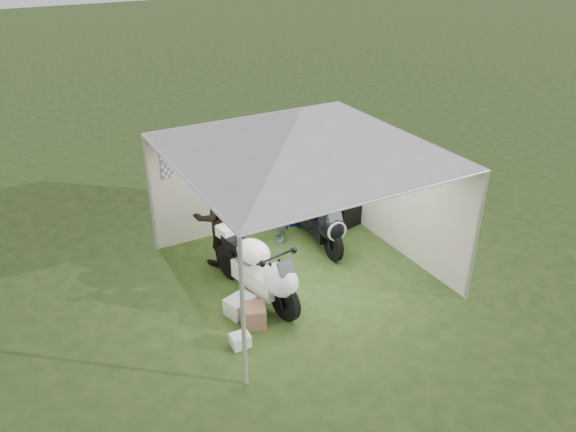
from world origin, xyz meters
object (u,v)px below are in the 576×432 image
motorcycle_white (260,269)px  crate_2 (240,340)px  motorcycle_black (318,217)px  crate_0 (240,306)px  canopy_tent (301,134)px  person_blue_jacket (280,203)px  equipment_box (345,212)px  paddock_stand (297,215)px  crate_1 (253,315)px  person_dark_jacket (219,217)px

motorcycle_white → crate_2: (-0.77, -0.89, -0.49)m
motorcycle_black → motorcycle_white: bearing=-143.3°
crate_0 → canopy_tent: bearing=22.4°
motorcycle_white → person_blue_jacket: size_ratio=1.34×
canopy_tent → person_blue_jacket: (0.24, 1.17, -1.77)m
person_blue_jacket → crate_0: bearing=-24.9°
equipment_box → paddock_stand: bearing=146.9°
crate_0 → crate_1: 0.36m
crate_2 → paddock_stand: bearing=48.1°
crate_2 → canopy_tent: bearing=36.7°
equipment_box → crate_2: 4.20m
motorcycle_white → equipment_box: (2.68, 1.51, -0.32)m
person_blue_jacket → crate_1: (-1.60, -2.12, -0.63)m
canopy_tent → crate_1: (-1.36, -0.95, -2.41)m
equipment_box → crate_2: size_ratio=1.95×
motorcycle_white → person_dark_jacket: 1.45m
motorcycle_white → crate_0: bearing=-169.7°
canopy_tent → person_dark_jacket: size_ratio=3.06×
crate_1 → person_dark_jacket: bearing=82.0°
person_blue_jacket → crate_0: size_ratio=3.69×
motorcycle_white → equipment_box: bearing=18.9°
crate_1 → motorcycle_white: bearing=54.0°
motorcycle_black → equipment_box: 1.04m
canopy_tent → motorcycle_black: (0.80, 0.68, -2.00)m
motorcycle_black → person_dark_jacket: bearing=175.6°
canopy_tent → crate_1: 2.92m
crate_1 → person_blue_jacket: bearing=52.9°
canopy_tent → crate_0: (-1.43, -0.59, -2.43)m
canopy_tent → crate_2: 3.30m
paddock_stand → person_dark_jacket: size_ratio=0.23×
canopy_tent → motorcycle_black: size_ratio=2.71×
motorcycle_white → crate_1: bearing=-136.5°
motorcycle_black → person_blue_jacket: size_ratio=1.30×
motorcycle_white → canopy_tent: bearing=12.7°
paddock_stand → equipment_box: size_ratio=0.81×
crate_0 → motorcycle_white: bearing=20.8°
motorcycle_black → person_blue_jacket: (-0.56, 0.49, 0.23)m
equipment_box → crate_1: (-3.06, -2.04, -0.10)m
equipment_box → crate_0: bearing=-151.8°
motorcycle_black → person_blue_jacket: 0.78m
canopy_tent → person_dark_jacket: 2.21m
motorcycle_black → crate_0: motorcycle_black is taller
person_dark_jacket → crate_0: (-0.34, -1.58, -0.78)m
person_blue_jacket → equipment_box: (1.46, -0.08, -0.53)m
motorcycle_black → paddock_stand: (0.08, 0.94, -0.41)m
canopy_tent → paddock_stand: 3.04m
crate_0 → crate_2: crate_0 is taller
motorcycle_white → crate_1: (-0.38, -0.53, -0.42)m
paddock_stand → equipment_box: equipment_box is taller
canopy_tent → crate_1: size_ratio=15.11×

